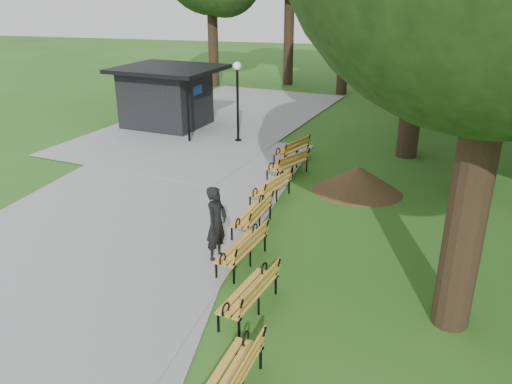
% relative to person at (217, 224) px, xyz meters
% --- Properties ---
extents(ground, '(100.00, 100.00, 0.00)m').
position_rel_person_xyz_m(ground, '(0.62, -1.12, -0.92)').
color(ground, '#265B1A').
rests_on(ground, ground).
extents(path, '(12.00, 38.00, 0.06)m').
position_rel_person_xyz_m(path, '(-3.38, 1.88, -0.89)').
color(path, gray).
rests_on(path, ground).
extents(person, '(0.56, 0.74, 1.84)m').
position_rel_person_xyz_m(person, '(0.00, 0.00, 0.00)').
color(person, black).
rests_on(person, ground).
extents(kiosk, '(4.93, 4.46, 2.74)m').
position_rel_person_xyz_m(kiosk, '(-6.18, 11.24, 0.45)').
color(kiosk, black).
rests_on(kiosk, ground).
extents(lamp_post, '(0.32, 0.32, 3.27)m').
position_rel_person_xyz_m(lamp_post, '(-2.29, 9.59, 1.43)').
color(lamp_post, black).
rests_on(lamp_post, ground).
extents(dirt_mound, '(2.38, 2.38, 0.86)m').
position_rel_person_xyz_m(dirt_mound, '(2.92, 5.12, -0.49)').
color(dirt_mound, '#47301C').
rests_on(dirt_mound, ground).
extents(bench_1, '(0.85, 1.96, 0.88)m').
position_rel_person_xyz_m(bench_1, '(1.60, -4.21, -0.48)').
color(bench_1, gold).
rests_on(bench_1, ground).
extents(bench_2, '(1.02, 1.99, 0.88)m').
position_rel_person_xyz_m(bench_2, '(1.28, -1.89, -0.48)').
color(bench_2, gold).
rests_on(bench_2, ground).
extents(bench_3, '(0.99, 1.99, 0.88)m').
position_rel_person_xyz_m(bench_3, '(0.64, -0.12, -0.48)').
color(bench_3, gold).
rests_on(bench_3, ground).
extents(bench_4, '(0.87, 1.96, 0.88)m').
position_rel_person_xyz_m(bench_4, '(0.40, 1.71, -0.48)').
color(bench_4, gold).
rests_on(bench_4, ground).
extents(bench_5, '(1.14, 2.00, 0.88)m').
position_rel_person_xyz_m(bench_5, '(0.43, 3.76, -0.48)').
color(bench_5, gold).
rests_on(bench_5, ground).
extents(bench_6, '(1.42, 1.99, 0.88)m').
position_rel_person_xyz_m(bench_6, '(0.51, 6.02, -0.48)').
color(bench_6, gold).
rests_on(bench_6, ground).
extents(bench_7, '(1.29, 2.00, 0.88)m').
position_rel_person_xyz_m(bench_7, '(0.32, 7.71, -0.48)').
color(bench_7, gold).
rests_on(bench_7, ground).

